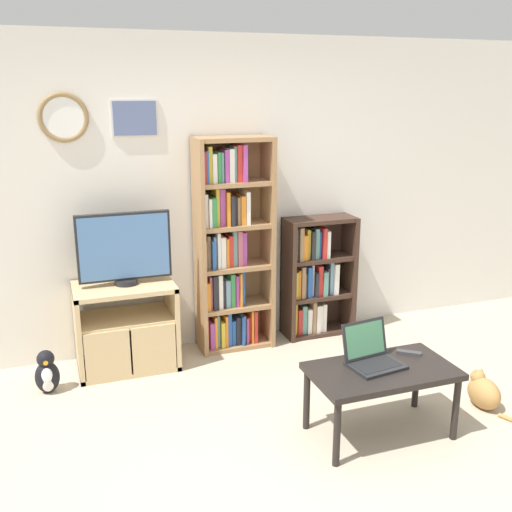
% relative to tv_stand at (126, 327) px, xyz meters
% --- Properties ---
extents(ground_plane, '(18.00, 18.00, 0.00)m').
position_rel_tv_stand_xyz_m(ground_plane, '(0.76, -1.76, -0.35)').
color(ground_plane, '#BCAD93').
extents(wall_back, '(6.90, 0.09, 2.60)m').
position_rel_tv_stand_xyz_m(wall_back, '(0.75, 0.32, 0.96)').
color(wall_back, silver).
rests_on(wall_back, ground_plane).
extents(tv_stand, '(0.78, 0.50, 0.69)m').
position_rel_tv_stand_xyz_m(tv_stand, '(0.00, 0.00, 0.00)').
color(tv_stand, tan).
rests_on(tv_stand, ground_plane).
extents(television, '(0.72, 0.18, 0.57)m').
position_rel_tv_stand_xyz_m(television, '(0.03, 0.03, 0.63)').
color(television, black).
rests_on(television, tv_stand).
extents(bookshelf_tall, '(0.63, 0.32, 1.80)m').
position_rel_tv_stand_xyz_m(bookshelf_tall, '(0.90, 0.13, 0.53)').
color(bookshelf_tall, '#9E754C').
rests_on(bookshelf_tall, ground_plane).
extents(bookshelf_short, '(0.63, 0.29, 1.08)m').
position_rel_tv_stand_xyz_m(bookshelf_short, '(1.69, 0.14, 0.18)').
color(bookshelf_short, '#3D281E').
rests_on(bookshelf_short, ground_plane).
extents(coffee_table, '(0.92, 0.52, 0.47)m').
position_rel_tv_stand_xyz_m(coffee_table, '(1.40, -1.52, 0.06)').
color(coffee_table, black).
rests_on(coffee_table, ground_plane).
extents(laptop, '(0.37, 0.33, 0.26)m').
position_rel_tv_stand_xyz_m(laptop, '(1.37, -1.44, 0.18)').
color(laptop, '#232326').
rests_on(laptop, coffee_table).
extents(remote_near_laptop, '(0.15, 0.13, 0.02)m').
position_rel_tv_stand_xyz_m(remote_near_laptop, '(1.68, -1.40, 0.13)').
color(remote_near_laptop, '#38383A').
rests_on(remote_near_laptop, coffee_table).
extents(cat, '(0.22, 0.49, 0.27)m').
position_rel_tv_stand_xyz_m(cat, '(2.27, -1.47, -0.23)').
color(cat, '#B78447').
rests_on(cat, ground_plane).
extents(penguin_figurine, '(0.18, 0.16, 0.33)m').
position_rel_tv_stand_xyz_m(penguin_figurine, '(-0.62, -0.23, -0.20)').
color(penguin_figurine, black).
rests_on(penguin_figurine, ground_plane).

